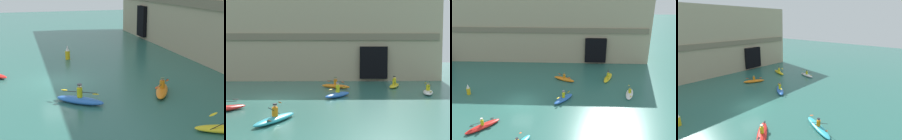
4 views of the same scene
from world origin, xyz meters
The scene contains 4 objects.
ground_plane centered at (0.00, 0.00, 0.00)m, with size 120.00×120.00×0.00m, color #2D665B.
kayak_blue centered at (4.88, 0.68, 0.25)m, with size 2.53×3.00×1.24m.
kayak_orange centered at (4.74, 6.24, 0.25)m, with size 3.08×2.16×1.13m.
marker_buoy centered at (-6.72, 1.73, 0.62)m, with size 0.44×0.44×1.34m.
Camera 1 is at (22.53, -2.53, 7.11)m, focal length 50.00 mm.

